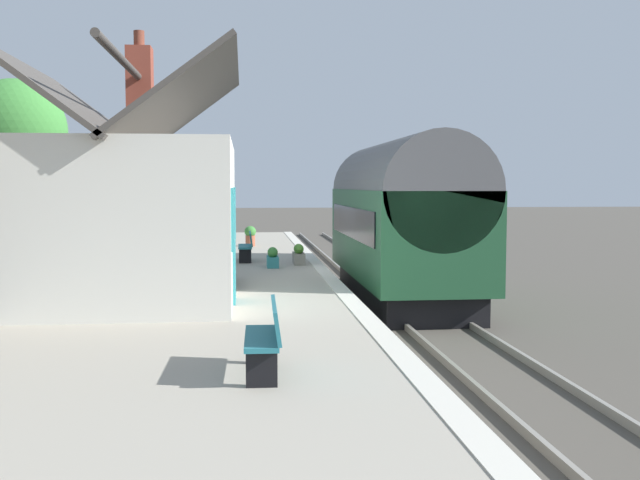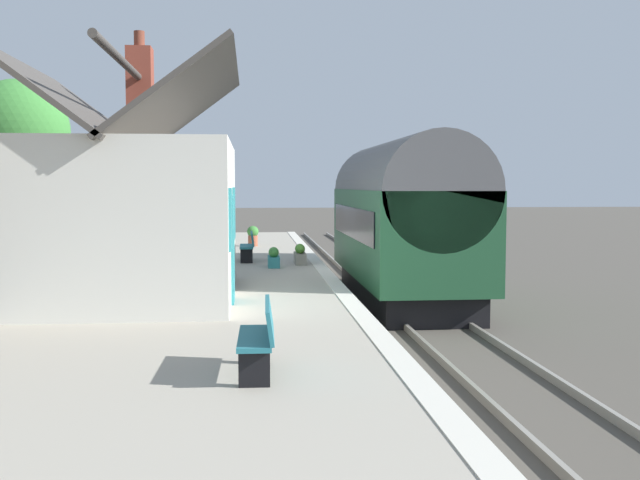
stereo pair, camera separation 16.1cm
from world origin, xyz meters
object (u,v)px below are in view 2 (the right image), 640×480
(planter_bench_left, at_px, (216,233))
(tree_mid_background, at_px, (18,132))
(bench_mid_platform, at_px, (249,246))
(station_building, at_px, (129,214))
(bench_by_lamp, at_px, (260,336))
(planter_under_sign, at_px, (300,254))
(planter_edge_far, at_px, (253,235))
(planter_edge_near, at_px, (274,258))
(planter_by_door, at_px, (116,252))
(train, at_px, (402,219))

(planter_bench_left, height_order, tree_mid_background, tree_mid_background)
(planter_bench_left, bearing_deg, bench_mid_platform, -171.03)
(station_building, xyz_separation_m, bench_by_lamp, (-6.43, -2.58, -1.23))
(station_building, height_order, planter_under_sign, station_building)
(station_building, distance_m, planter_edge_far, 12.69)
(station_building, distance_m, planter_edge_near, 6.28)
(planter_edge_far, xyz_separation_m, planter_under_sign, (-6.33, -1.35, -0.13))
(station_building, height_order, bench_by_lamp, station_building)
(bench_by_lamp, distance_m, planter_edge_far, 18.80)
(bench_mid_platform, relative_size, planter_edge_near, 1.78)
(planter_bench_left, distance_m, planter_by_door, 10.26)
(planter_under_sign, relative_size, planter_by_door, 1.21)
(planter_bench_left, height_order, planter_under_sign, planter_bench_left)
(station_building, height_order, planter_bench_left, station_building)
(station_building, xyz_separation_m, planter_bench_left, (15.76, -1.01, -1.41))
(station_building, relative_size, planter_by_door, 7.82)
(planter_under_sign, bearing_deg, train, -128.02)
(planter_bench_left, bearing_deg, planter_by_door, 166.95)
(planter_by_door, bearing_deg, bench_mid_platform, -73.12)
(planter_edge_near, height_order, tree_mid_background, tree_mid_background)
(planter_under_sign, bearing_deg, bench_mid_platform, 60.14)
(planter_bench_left, relative_size, tree_mid_background, 0.11)
(planter_by_door, bearing_deg, station_building, -167.21)
(train, distance_m, bench_mid_platform, 5.10)
(bench_by_lamp, height_order, tree_mid_background, tree_mid_background)
(station_building, height_order, tree_mid_background, station_building)
(bench_mid_platform, bearing_deg, planter_edge_far, -1.50)
(planter_under_sign, bearing_deg, planter_edge_far, 12.04)
(train, height_order, station_building, station_building)
(bench_by_lamp, distance_m, planter_under_sign, 12.54)
(station_building, bearing_deg, planter_by_door, 12.79)
(planter_under_sign, bearing_deg, station_building, 147.10)
(planter_edge_far, bearing_deg, tree_mid_background, 115.02)
(bench_by_lamp, relative_size, tree_mid_background, 0.22)
(planter_under_sign, xyz_separation_m, planter_by_door, (-0.27, 5.21, 0.15))
(train, distance_m, bench_by_lamp, 11.18)
(train, bearing_deg, station_building, 121.57)
(tree_mid_background, bearing_deg, planter_edge_far, -64.98)
(bench_by_lamp, distance_m, planter_bench_left, 22.24)
(train, relative_size, station_building, 1.38)
(bench_mid_platform, height_order, planter_edge_far, bench_mid_platform)
(planter_edge_far, height_order, planter_under_sign, planter_edge_far)
(bench_mid_platform, distance_m, planter_by_door, 3.88)
(planter_edge_near, bearing_deg, train, -110.50)
(bench_mid_platform, height_order, planter_edge_near, bench_mid_platform)
(planter_edge_far, relative_size, planter_under_sign, 0.79)
(station_building, distance_m, tree_mid_background, 10.39)
(bench_by_lamp, xyz_separation_m, planter_under_sign, (12.46, -1.32, -0.20))
(train, relative_size, planter_by_door, 10.79)
(planter_under_sign, bearing_deg, bench_by_lamp, 173.94)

